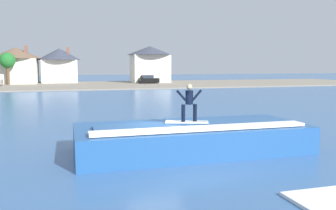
% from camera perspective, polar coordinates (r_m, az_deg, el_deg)
% --- Properties ---
extents(ground_plane, '(260.00, 260.00, 0.00)m').
position_cam_1_polar(ground_plane, '(15.02, -1.68, -7.80)').
color(ground_plane, '#376095').
extents(wave_crest, '(9.81, 4.11, 1.30)m').
position_cam_1_polar(wave_crest, '(15.17, 3.89, -5.29)').
color(wave_crest, '#235392').
rests_on(wave_crest, ground_plane).
extents(surfboard, '(1.87, 1.09, 0.06)m').
position_cam_1_polar(surfboard, '(14.78, 3.07, -2.78)').
color(surfboard, white).
rests_on(surfboard, wave_crest).
extents(surfer, '(1.13, 0.32, 1.58)m').
position_cam_1_polar(surfer, '(14.64, 3.47, 0.69)').
color(surfer, black).
rests_on(surfer, surfboard).
extents(shoreline_bank, '(120.00, 26.38, 0.19)m').
position_cam_1_polar(shoreline_bank, '(66.87, -13.01, 3.18)').
color(shoreline_bank, gray).
rests_on(shoreline_bank, ground_plane).
extents(car_far_shore, '(3.88, 2.07, 1.86)m').
position_cam_1_polar(car_far_shore, '(69.63, -3.17, 4.15)').
color(car_far_shore, black).
rests_on(car_far_shore, ground_plane).
extents(house_with_chimney, '(9.59, 9.59, 7.58)m').
position_cam_1_polar(house_with_chimney, '(75.22, -23.46, 6.17)').
color(house_with_chimney, silver).
rests_on(house_with_chimney, ground_plane).
extents(house_gabled_white, '(9.33, 9.33, 7.72)m').
position_cam_1_polar(house_gabled_white, '(73.58, -2.96, 6.97)').
color(house_gabled_white, silver).
rests_on(house_gabled_white, ground_plane).
extents(house_small_cottage, '(8.64, 8.64, 7.47)m').
position_cam_1_polar(house_small_cottage, '(76.24, -17.24, 6.52)').
color(house_small_cottage, silver).
rests_on(house_small_cottage, ground_plane).
extents(tree_tall_bare, '(2.81, 2.81, 6.07)m').
position_cam_1_polar(tree_tall_bare, '(70.41, -24.69, 6.52)').
color(tree_tall_bare, brown).
rests_on(tree_tall_bare, ground_plane).
extents(whitewater_patch, '(2.49, 1.44, 0.10)m').
position_cam_1_polar(whitewater_patch, '(11.00, 25.41, -13.53)').
color(whitewater_patch, white).
rests_on(whitewater_patch, ground_plane).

